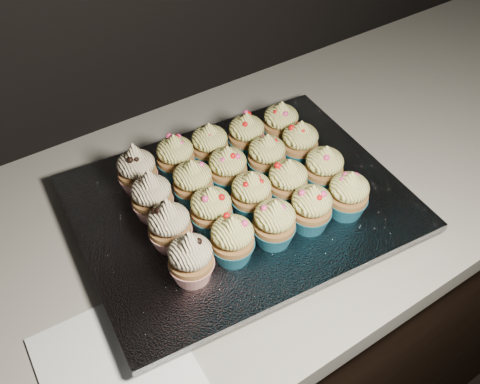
{
  "coord_description": "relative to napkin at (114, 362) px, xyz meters",
  "views": [
    {
      "loc": [
        -0.19,
        1.16,
        1.54
      ],
      "look_at": [
        0.15,
        1.66,
        0.95
      ],
      "focal_mm": 40.0,
      "sensor_mm": 36.0,
      "label": 1
    }
  ],
  "objects": [
    {
      "name": "cupcake_1",
      "position": [
        0.21,
        0.04,
        0.07
      ],
      "size": [
        0.06,
        0.06,
        0.08
      ],
      "color": "#1A667D",
      "rests_on": "foil_lining"
    },
    {
      "name": "baking_tray",
      "position": [
        0.28,
        0.13,
        0.01
      ],
      "size": [
        0.5,
        0.4,
        0.02
      ],
      "primitive_type": "cube",
      "rotation": [
        0.0,
        0.0,
        -0.1
      ],
      "color": "black",
      "rests_on": "worktop"
    },
    {
      "name": "foil_lining",
      "position": [
        0.28,
        0.13,
        0.03
      ],
      "size": [
        0.54,
        0.44,
        0.01
      ],
      "primitive_type": "cube",
      "rotation": [
        0.0,
        0.0,
        -0.1
      ],
      "color": "silver",
      "rests_on": "baking_tray"
    },
    {
      "name": "cupcake_10",
      "position": [
        0.15,
        0.17,
        0.07
      ],
      "size": [
        0.06,
        0.06,
        0.1
      ],
      "color": "#A21C16",
      "rests_on": "foil_lining"
    },
    {
      "name": "cupcake_2",
      "position": [
        0.27,
        0.03,
        0.07
      ],
      "size": [
        0.06,
        0.06,
        0.08
      ],
      "color": "#1A667D",
      "rests_on": "foil_lining"
    },
    {
      "name": "cupcake_15",
      "position": [
        0.16,
        0.24,
        0.07
      ],
      "size": [
        0.06,
        0.06,
        0.1
      ],
      "color": "#A21C16",
      "rests_on": "foil_lining"
    },
    {
      "name": "cupcake_19",
      "position": [
        0.42,
        0.21,
        0.07
      ],
      "size": [
        0.06,
        0.06,
        0.08
      ],
      "color": "#1A667D",
      "rests_on": "foil_lining"
    },
    {
      "name": "cupcake_12",
      "position": [
        0.28,
        0.16,
        0.07
      ],
      "size": [
        0.06,
        0.06,
        0.08
      ],
      "color": "#1A667D",
      "rests_on": "foil_lining"
    },
    {
      "name": "cabinet",
      "position": [
        0.13,
        0.17,
        -0.47
      ],
      "size": [
        2.4,
        0.6,
        0.86
      ],
      "primitive_type": "cube",
      "color": "black",
      "rests_on": "ground"
    },
    {
      "name": "cupcake_18",
      "position": [
        0.35,
        0.22,
        0.07
      ],
      "size": [
        0.06,
        0.06,
        0.08
      ],
      "color": "#1A667D",
      "rests_on": "foil_lining"
    },
    {
      "name": "cupcake_4",
      "position": [
        0.4,
        0.01,
        0.07
      ],
      "size": [
        0.06,
        0.06,
        0.08
      ],
      "color": "#1A667D",
      "rests_on": "foil_lining"
    },
    {
      "name": "cupcake_16",
      "position": [
        0.23,
        0.24,
        0.07
      ],
      "size": [
        0.06,
        0.06,
        0.08
      ],
      "color": "#1A667D",
      "rests_on": "foil_lining"
    },
    {
      "name": "worktop",
      "position": [
        0.13,
        0.17,
        -0.02
      ],
      "size": [
        2.44,
        0.64,
        0.04
      ],
      "primitive_type": "cube",
      "color": "beige",
      "rests_on": "cabinet"
    },
    {
      "name": "cupcake_17",
      "position": [
        0.29,
        0.23,
        0.07
      ],
      "size": [
        0.06,
        0.06,
        0.08
      ],
      "color": "#1A667D",
      "rests_on": "foil_lining"
    },
    {
      "name": "cupcake_5",
      "position": [
        0.15,
        0.11,
        0.07
      ],
      "size": [
        0.06,
        0.06,
        0.1
      ],
      "color": "#A21C16",
      "rests_on": "foil_lining"
    },
    {
      "name": "cupcake_6",
      "position": [
        0.21,
        0.1,
        0.07
      ],
      "size": [
        0.06,
        0.06,
        0.08
      ],
      "color": "#1A667D",
      "rests_on": "foil_lining"
    },
    {
      "name": "cupcake_11",
      "position": [
        0.22,
        0.17,
        0.07
      ],
      "size": [
        0.06,
        0.06,
        0.08
      ],
      "color": "#1A667D",
      "rests_on": "foil_lining"
    },
    {
      "name": "cupcake_0",
      "position": [
        0.14,
        0.04,
        0.07
      ],
      "size": [
        0.06,
        0.06,
        0.1
      ],
      "color": "#A21C16",
      "rests_on": "foil_lining"
    },
    {
      "name": "napkin",
      "position": [
        0.0,
        0.0,
        0.0
      ],
      "size": [
        0.19,
        0.19,
        0.0
      ],
      "primitive_type": "cube",
      "rotation": [
        0.0,
        0.0,
        -0.05
      ],
      "color": "white",
      "rests_on": "worktop"
    },
    {
      "name": "cupcake_7",
      "position": [
        0.28,
        0.1,
        0.07
      ],
      "size": [
        0.06,
        0.06,
        0.08
      ],
      "color": "#1A667D",
      "rests_on": "foil_lining"
    },
    {
      "name": "cupcake_8",
      "position": [
        0.34,
        0.09,
        0.07
      ],
      "size": [
        0.06,
        0.06,
        0.08
      ],
      "color": "#1A667D",
      "rests_on": "foil_lining"
    },
    {
      "name": "cupcake_3",
      "position": [
        0.34,
        0.02,
        0.07
      ],
      "size": [
        0.06,
        0.06,
        0.08
      ],
      "color": "#1A667D",
      "rests_on": "foil_lining"
    },
    {
      "name": "cupcake_13",
      "position": [
        0.35,
        0.15,
        0.07
      ],
      "size": [
        0.06,
        0.06,
        0.08
      ],
      "color": "#1A667D",
      "rests_on": "foil_lining"
    },
    {
      "name": "cupcake_9",
      "position": [
        0.41,
        0.08,
        0.07
      ],
      "size": [
        0.06,
        0.06,
        0.08
      ],
      "color": "#1A667D",
      "rests_on": "foil_lining"
    },
    {
      "name": "cupcake_14",
      "position": [
        0.42,
        0.15,
        0.07
      ],
      "size": [
        0.06,
        0.06,
        0.08
      ],
      "color": "#1A667D",
      "rests_on": "foil_lining"
    }
  ]
}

